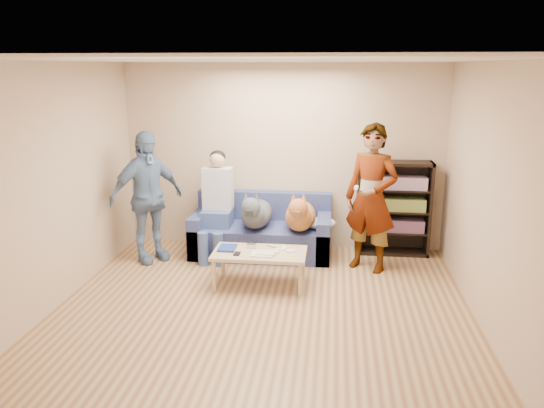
# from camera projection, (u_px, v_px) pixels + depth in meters

# --- Properties ---
(ground) EXTENTS (5.00, 5.00, 0.00)m
(ground) POSITION_uv_depth(u_px,v_px,m) (258.00, 323.00, 5.41)
(ground) COLOR brown
(ground) RESTS_ON ground
(ceiling) EXTENTS (5.00, 5.00, 0.00)m
(ceiling) POSITION_uv_depth(u_px,v_px,m) (256.00, 60.00, 4.76)
(ceiling) COLOR white
(ceiling) RESTS_ON ground
(wall_back) EXTENTS (4.50, 0.00, 4.50)m
(wall_back) POSITION_uv_depth(u_px,v_px,m) (283.00, 157.00, 7.49)
(wall_back) COLOR tan
(wall_back) RESTS_ON ground
(wall_front) EXTENTS (4.50, 0.00, 4.50)m
(wall_front) POSITION_uv_depth(u_px,v_px,m) (186.00, 320.00, 2.68)
(wall_front) COLOR tan
(wall_front) RESTS_ON ground
(wall_left) EXTENTS (0.00, 5.00, 5.00)m
(wall_left) POSITION_uv_depth(u_px,v_px,m) (37.00, 194.00, 5.34)
(wall_left) COLOR tan
(wall_left) RESTS_ON ground
(wall_right) EXTENTS (0.00, 5.00, 5.00)m
(wall_right) POSITION_uv_depth(u_px,v_px,m) (501.00, 207.00, 4.83)
(wall_right) COLOR tan
(wall_right) RESTS_ON ground
(blanket) EXTENTS (0.42, 0.35, 0.14)m
(blanket) POSITION_uv_depth(u_px,v_px,m) (321.00, 223.00, 7.13)
(blanket) COLOR #A3A3A7
(blanket) RESTS_ON sofa
(person_standing_right) EXTENTS (0.82, 0.72, 1.88)m
(person_standing_right) POSITION_uv_depth(u_px,v_px,m) (371.00, 198.00, 6.65)
(person_standing_right) COLOR gray
(person_standing_right) RESTS_ON ground
(person_standing_left) EXTENTS (1.01, 1.04, 1.75)m
(person_standing_left) POSITION_uv_depth(u_px,v_px,m) (147.00, 197.00, 6.97)
(person_standing_left) COLOR #6D80AF
(person_standing_left) RESTS_ON ground
(held_controller) EXTENTS (0.06, 0.13, 0.03)m
(held_controller) POSITION_uv_depth(u_px,v_px,m) (356.00, 188.00, 6.43)
(held_controller) COLOR white
(held_controller) RESTS_ON person_standing_right
(notebook_blue) EXTENTS (0.20, 0.26, 0.03)m
(notebook_blue) POSITION_uv_depth(u_px,v_px,m) (227.00, 248.00, 6.35)
(notebook_blue) COLOR navy
(notebook_blue) RESTS_ON coffee_table
(papers) EXTENTS (0.26, 0.20, 0.02)m
(papers) POSITION_uv_depth(u_px,v_px,m) (263.00, 254.00, 6.16)
(papers) COLOR silver
(papers) RESTS_ON coffee_table
(magazine) EXTENTS (0.22, 0.17, 0.01)m
(magazine) POSITION_uv_depth(u_px,v_px,m) (265.00, 253.00, 6.17)
(magazine) COLOR beige
(magazine) RESTS_ON coffee_table
(camera_silver) EXTENTS (0.11, 0.06, 0.05)m
(camera_silver) POSITION_uv_depth(u_px,v_px,m) (251.00, 246.00, 6.38)
(camera_silver) COLOR #B6B6BB
(camera_silver) RESTS_ON coffee_table
(controller_a) EXTENTS (0.04, 0.13, 0.03)m
(controller_a) POSITION_uv_depth(u_px,v_px,m) (284.00, 249.00, 6.32)
(controller_a) COLOR white
(controller_a) RESTS_ON coffee_table
(controller_b) EXTENTS (0.09, 0.06, 0.03)m
(controller_b) POSITION_uv_depth(u_px,v_px,m) (290.00, 251.00, 6.24)
(controller_b) COLOR white
(controller_b) RESTS_ON coffee_table
(headphone_cup_a) EXTENTS (0.07, 0.07, 0.02)m
(headphone_cup_a) POSITION_uv_depth(u_px,v_px,m) (276.00, 252.00, 6.22)
(headphone_cup_a) COLOR white
(headphone_cup_a) RESTS_ON coffee_table
(headphone_cup_b) EXTENTS (0.07, 0.07, 0.02)m
(headphone_cup_b) POSITION_uv_depth(u_px,v_px,m) (277.00, 250.00, 6.29)
(headphone_cup_b) COLOR silver
(headphone_cup_b) RESTS_ON coffee_table
(pen_orange) EXTENTS (0.13, 0.06, 0.01)m
(pen_orange) POSITION_uv_depth(u_px,v_px,m) (256.00, 256.00, 6.11)
(pen_orange) COLOR orange
(pen_orange) RESTS_ON coffee_table
(pen_black) EXTENTS (0.13, 0.08, 0.01)m
(pen_black) POSITION_uv_depth(u_px,v_px,m) (272.00, 247.00, 6.42)
(pen_black) COLOR black
(pen_black) RESTS_ON coffee_table
(wallet) EXTENTS (0.07, 0.12, 0.02)m
(wallet) POSITION_uv_depth(u_px,v_px,m) (237.00, 254.00, 6.17)
(wallet) COLOR black
(wallet) RESTS_ON coffee_table
(sofa) EXTENTS (1.90, 0.85, 0.82)m
(sofa) POSITION_uv_depth(u_px,v_px,m) (262.00, 234.00, 7.38)
(sofa) COLOR #515B93
(sofa) RESTS_ON ground
(person_seated) EXTENTS (0.40, 0.73, 1.47)m
(person_seated) POSITION_uv_depth(u_px,v_px,m) (217.00, 201.00, 7.21)
(person_seated) COLOR #425391
(person_seated) RESTS_ON sofa
(dog_gray) EXTENTS (0.41, 1.25, 0.59)m
(dog_gray) POSITION_uv_depth(u_px,v_px,m) (256.00, 213.00, 7.11)
(dog_gray) COLOR #4B4E55
(dog_gray) RESTS_ON sofa
(dog_tan) EXTENTS (0.41, 1.16, 0.59)m
(dog_tan) POSITION_uv_depth(u_px,v_px,m) (300.00, 215.00, 7.02)
(dog_tan) COLOR #B48237
(dog_tan) RESTS_ON sofa
(coffee_table) EXTENTS (1.10, 0.60, 0.42)m
(coffee_table) POSITION_uv_depth(u_px,v_px,m) (260.00, 255.00, 6.27)
(coffee_table) COLOR #CEBB7F
(coffee_table) RESTS_ON ground
(bookshelf) EXTENTS (1.00, 0.34, 1.30)m
(bookshelf) POSITION_uv_depth(u_px,v_px,m) (393.00, 206.00, 7.30)
(bookshelf) COLOR black
(bookshelf) RESTS_ON ground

